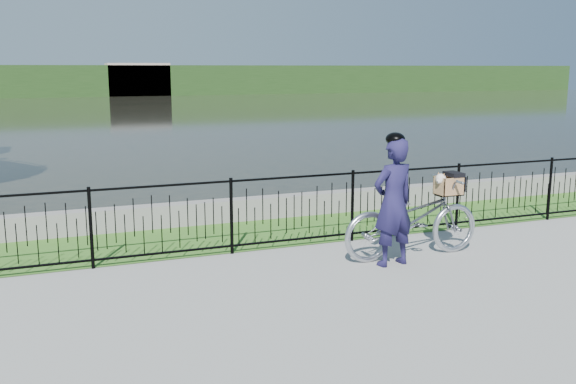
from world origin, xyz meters
name	(u,v)px	position (x,y,z in m)	size (l,w,h in m)	color
ground	(339,278)	(0.00, 0.00, 0.00)	(120.00, 120.00, 0.00)	gray
grass_strip	(272,232)	(0.00, 2.60, 0.00)	(60.00, 2.00, 0.01)	#3A6C21
water	(101,114)	(0.00, 33.00, 0.00)	(120.00, 120.00, 0.00)	#28281F
quay_wall	(254,208)	(0.00, 3.60, 0.20)	(60.00, 0.30, 0.40)	gray
fence	(294,211)	(0.00, 1.60, 0.58)	(14.00, 0.06, 1.15)	black
far_treeline	(74,81)	(0.00, 60.00, 1.50)	(120.00, 6.00, 3.00)	#1F3C17
far_building_right	(138,79)	(6.00, 58.50, 1.60)	(6.00, 3.00, 3.20)	#AF9E8C
bicycle_rig	(413,218)	(1.42, 0.49, 0.58)	(2.19, 0.76, 1.24)	#A5A9B1
cyclist	(393,201)	(0.94, 0.25, 0.92)	(0.71, 0.53, 1.87)	#19153C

